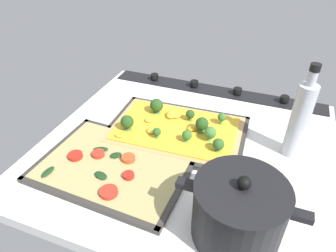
{
  "coord_description": "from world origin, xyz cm",
  "views": [
    {
      "loc": [
        -17.2,
        59.92,
        50.7
      ],
      "look_at": [
        5.48,
        -0.07,
        4.92
      ],
      "focal_mm": 32.22,
      "sensor_mm": 36.0,
      "label": 1
    }
  ],
  "objects_px": {
    "baking_tray_back": "(115,166)",
    "oil_bottle": "(300,119)",
    "broccoli_pizza": "(176,128)",
    "baking_tray_front": "(176,132)",
    "cooking_pot": "(238,211)",
    "veggie_pizza_back": "(114,165)"
  },
  "relations": [
    {
      "from": "veggie_pizza_back",
      "to": "oil_bottle",
      "type": "height_order",
      "value": "oil_bottle"
    },
    {
      "from": "baking_tray_back",
      "to": "oil_bottle",
      "type": "xyz_separation_m",
      "value": [
        -0.39,
        -0.21,
        0.1
      ]
    },
    {
      "from": "baking_tray_back",
      "to": "cooking_pot",
      "type": "distance_m",
      "value": 0.32
    },
    {
      "from": "veggie_pizza_back",
      "to": "cooking_pot",
      "type": "relative_size",
      "value": 1.43
    },
    {
      "from": "broccoli_pizza",
      "to": "veggie_pizza_back",
      "type": "xyz_separation_m",
      "value": [
        0.09,
        0.19,
        -0.01
      ]
    },
    {
      "from": "baking_tray_back",
      "to": "veggie_pizza_back",
      "type": "xyz_separation_m",
      "value": [
        0.0,
        0.0,
        0.01
      ]
    },
    {
      "from": "veggie_pizza_back",
      "to": "baking_tray_back",
      "type": "bearing_deg",
      "value": -125.99
    },
    {
      "from": "baking_tray_back",
      "to": "oil_bottle",
      "type": "height_order",
      "value": "oil_bottle"
    },
    {
      "from": "baking_tray_front",
      "to": "baking_tray_back",
      "type": "height_order",
      "value": "same"
    },
    {
      "from": "baking_tray_back",
      "to": "broccoli_pizza",
      "type": "bearing_deg",
      "value": -116.82
    },
    {
      "from": "baking_tray_front",
      "to": "veggie_pizza_back",
      "type": "xyz_separation_m",
      "value": [
        0.09,
        0.19,
        0.01
      ]
    },
    {
      "from": "broccoli_pizza",
      "to": "baking_tray_front",
      "type": "bearing_deg",
      "value": -112.0
    },
    {
      "from": "baking_tray_back",
      "to": "oil_bottle",
      "type": "bearing_deg",
      "value": -152.1
    },
    {
      "from": "broccoli_pizza",
      "to": "oil_bottle",
      "type": "bearing_deg",
      "value": -175.28
    },
    {
      "from": "baking_tray_front",
      "to": "oil_bottle",
      "type": "bearing_deg",
      "value": -175.3
    },
    {
      "from": "broccoli_pizza",
      "to": "baking_tray_back",
      "type": "distance_m",
      "value": 0.21
    },
    {
      "from": "baking_tray_front",
      "to": "cooking_pot",
      "type": "xyz_separation_m",
      "value": [
        -0.21,
        0.26,
        0.06
      ]
    },
    {
      "from": "broccoli_pizza",
      "to": "baking_tray_back",
      "type": "xyz_separation_m",
      "value": [
        0.09,
        0.18,
        -0.01
      ]
    },
    {
      "from": "veggie_pizza_back",
      "to": "oil_bottle",
      "type": "bearing_deg",
      "value": -151.94
    },
    {
      "from": "cooking_pot",
      "to": "oil_bottle",
      "type": "distance_m",
      "value": 0.3
    },
    {
      "from": "baking_tray_back",
      "to": "cooking_pot",
      "type": "bearing_deg",
      "value": 165.51
    },
    {
      "from": "baking_tray_back",
      "to": "veggie_pizza_back",
      "type": "relative_size",
      "value": 1.07
    }
  ]
}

